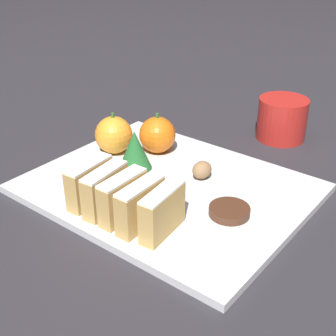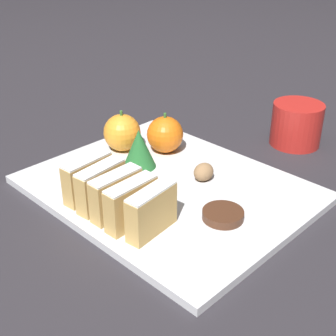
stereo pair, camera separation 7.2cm
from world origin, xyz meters
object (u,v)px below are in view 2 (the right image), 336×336
(orange_near, at_px, (122,133))
(coffee_mug, at_px, (297,124))
(orange_far, at_px, (165,135))
(chocolate_cookie, at_px, (223,215))
(walnut, at_px, (204,172))

(orange_near, bearing_deg, coffee_mug, -36.51)
(orange_far, bearing_deg, coffee_mug, -32.39)
(chocolate_cookie, bearing_deg, coffee_mug, 13.06)
(orange_near, distance_m, chocolate_cookie, 0.27)
(orange_near, relative_size, chocolate_cookie, 1.27)
(orange_far, distance_m, walnut, 0.12)
(chocolate_cookie, xyz_separation_m, coffee_mug, (0.31, 0.07, 0.02))
(orange_far, distance_m, coffee_mug, 0.25)
(walnut, height_order, chocolate_cookie, walnut)
(chocolate_cookie, bearing_deg, orange_near, 80.40)
(coffee_mug, bearing_deg, walnut, 175.62)
(orange_far, xyz_separation_m, coffee_mug, (0.21, -0.14, -0.00))
(orange_far, xyz_separation_m, chocolate_cookie, (-0.09, -0.21, -0.03))
(orange_near, relative_size, walnut, 2.12)
(walnut, xyz_separation_m, chocolate_cookie, (-0.06, -0.09, -0.01))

